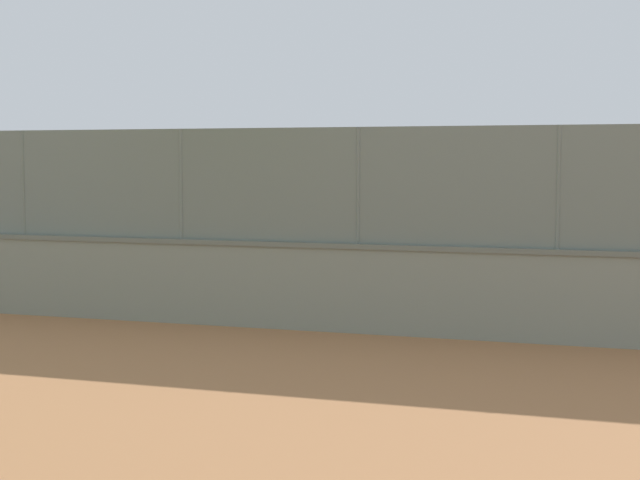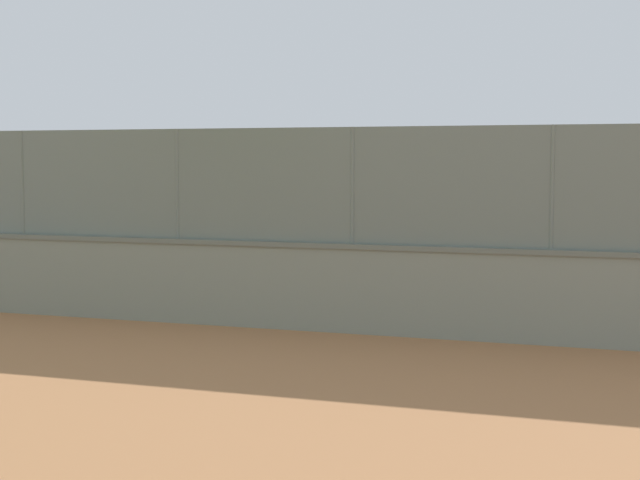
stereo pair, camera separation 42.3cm
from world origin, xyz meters
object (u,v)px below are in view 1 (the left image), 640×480
(player_baseline_waiting, at_px, (302,242))
(player_foreground_swinging, at_px, (387,243))
(sports_ball, at_px, (325,227))
(courtside_bench, at_px, (127,284))

(player_baseline_waiting, bearing_deg, player_foreground_swinging, -160.26)
(sports_ball, relative_size, courtside_bench, 0.08)
(sports_ball, xyz_separation_m, courtside_bench, (2.28, 4.81, -0.83))
(player_foreground_swinging, distance_m, player_baseline_waiting, 1.95)
(player_baseline_waiting, relative_size, courtside_bench, 0.99)
(player_baseline_waiting, relative_size, sports_ball, 11.98)
(player_baseline_waiting, height_order, sports_ball, player_baseline_waiting)
(player_baseline_waiting, bearing_deg, sports_ball, -170.31)
(sports_ball, bearing_deg, player_foreground_swinging, -156.45)
(sports_ball, height_order, courtside_bench, sports_ball)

